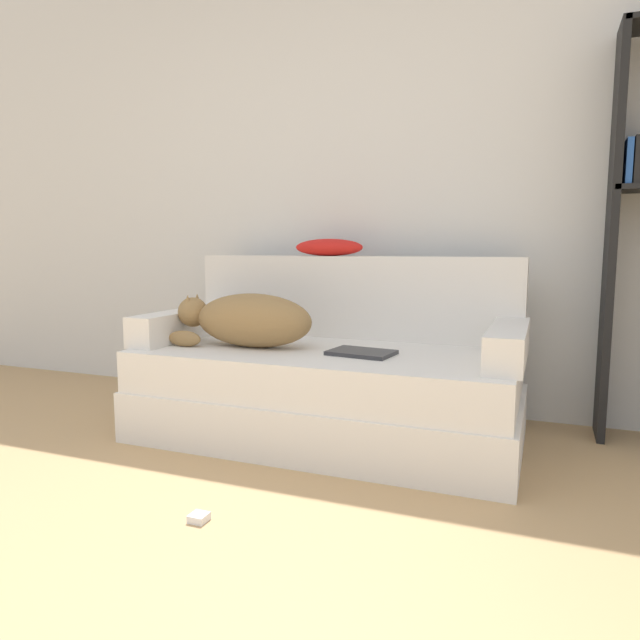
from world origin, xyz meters
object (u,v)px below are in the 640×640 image
at_px(couch, 327,394).
at_px(power_adapter, 198,518).
at_px(laptop, 361,353).
at_px(dog, 247,320).
at_px(throw_pillow, 329,247).

height_order(couch, power_adapter, couch).
xyz_separation_m(couch, laptop, (0.20, -0.09, 0.23)).
bearing_deg(dog, couch, 13.55).
xyz_separation_m(couch, dog, (-0.39, -0.09, 0.35)).
height_order(laptop, throw_pillow, throw_pillow).
bearing_deg(couch, dog, -166.45).
bearing_deg(laptop, throw_pillow, 132.65).
distance_m(throw_pillow, power_adapter, 1.65).
relative_size(dog, throw_pillow, 1.88).
bearing_deg(power_adapter, dog, 108.45).
distance_m(couch, throw_pillow, 0.83).
relative_size(laptop, power_adapter, 5.20).
xyz_separation_m(dog, throw_pillow, (0.24, 0.50, 0.35)).
xyz_separation_m(throw_pillow, power_adapter, (0.06, -1.38, -0.91)).
xyz_separation_m(laptop, throw_pillow, (-0.35, 0.49, 0.47)).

